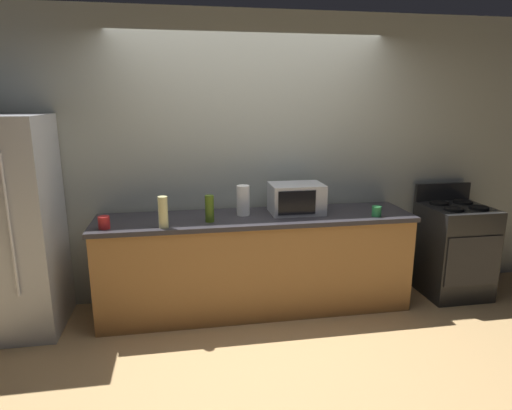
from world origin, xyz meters
TOP-DOWN VIEW (x-y plane):
  - ground_plane at (0.00, 0.00)m, footprint 8.00×8.00m
  - back_wall at (0.00, 0.81)m, footprint 6.40×0.10m
  - counter_run at (0.00, 0.40)m, footprint 2.84×0.64m
  - refrigerator at (-2.05, 0.40)m, footprint 0.72×0.73m
  - stove_range at (2.00, 0.40)m, footprint 0.60×0.61m
  - microwave at (0.38, 0.45)m, footprint 0.48×0.35m
  - paper_towel_roll at (-0.11, 0.45)m, footprint 0.12×0.12m
  - bottle_olive_oil at (-0.42, 0.28)m, footprint 0.08×0.08m
  - bottle_vinegar at (-0.80, 0.16)m, footprint 0.08×0.08m
  - mug_green at (1.06, 0.20)m, footprint 0.08×0.08m
  - mug_red at (-1.28, 0.22)m, footprint 0.09×0.09m

SIDE VIEW (x-z plane):
  - ground_plane at x=0.00m, z-range 0.00..0.00m
  - counter_run at x=0.00m, z-range 0.00..0.90m
  - stove_range at x=2.00m, z-range -0.08..1.00m
  - refrigerator at x=-2.05m, z-range 0.00..1.80m
  - mug_green at x=1.06m, z-range 0.90..0.99m
  - mug_red at x=-1.28m, z-range 0.90..1.00m
  - bottle_olive_oil at x=-0.42m, z-range 0.90..1.13m
  - bottle_vinegar at x=-0.80m, z-range 0.90..1.16m
  - microwave at x=0.38m, z-range 0.90..1.17m
  - paper_towel_roll at x=-0.11m, z-range 0.90..1.17m
  - back_wall at x=0.00m, z-range 0.00..2.70m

